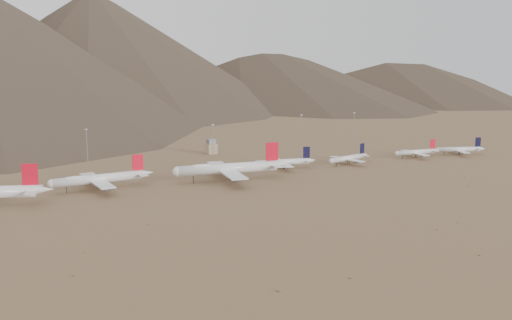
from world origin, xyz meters
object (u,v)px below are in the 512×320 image
control_tower (211,147)px  narrowbody_b (349,158)px  widebody_centre (99,179)px  narrowbody_a (285,162)px  widebody_east (229,168)px

control_tower → narrowbody_b: bearing=-51.9°
widebody_centre → narrowbody_b: (182.02, -4.66, -2.04)m
narrowbody_a → control_tower: 85.84m
widebody_centre → control_tower: bearing=35.0°
control_tower → widebody_centre: bearing=-142.3°
widebody_east → widebody_centre: bearing=179.1°
narrowbody_a → control_tower: size_ratio=3.78×
narrowbody_a → narrowbody_b: narrowbody_a is taller
widebody_east → control_tower: 104.95m
narrowbody_b → control_tower: narrowbody_b is taller
control_tower → widebody_east: bearing=-107.8°
narrowbody_a → narrowbody_b: size_ratio=1.08×
narrowbody_a → narrowbody_b: bearing=5.0°
widebody_east → control_tower: size_ratio=6.49×
widebody_east → control_tower: bearing=81.4°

